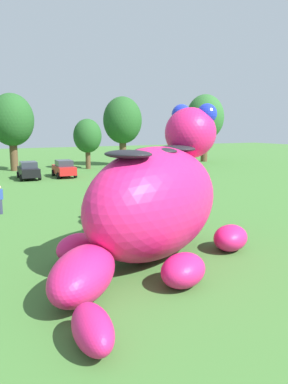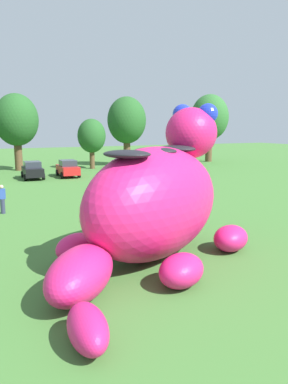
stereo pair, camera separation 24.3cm
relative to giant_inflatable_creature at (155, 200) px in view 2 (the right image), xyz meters
The scene contains 11 objects.
ground_plane 2.49m from the giant_inflatable_creature, 131.37° to the left, with size 160.00×160.00×0.00m, color #427533.
giant_inflatable_creature is the anchor object (origin of this frame).
car_black 25.03m from the giant_inflatable_creature, 91.91° to the left, with size 2.04×4.15×1.72m.
car_red 25.23m from the giant_inflatable_creature, 83.86° to the left, with size 2.04×4.15×1.72m.
tree_centre 33.24m from the giant_inflatable_creature, 91.97° to the left, with size 4.98×4.98×8.85m.
tree_centre_right 32.05m from the giant_inflatable_creature, 76.94° to the left, with size 3.39×3.39×6.02m.
tree_mid_right 35.34m from the giant_inflatable_creature, 69.09° to the left, with size 5.03×5.03×8.92m.
tree_right 37.64m from the giant_inflatable_creature, 55.55° to the left, with size 4.26×4.26×7.56m.
tree_far_right 42.08m from the giant_inflatable_creature, 52.17° to the left, with size 5.46×5.46×9.70m.
spectator_near_inflatable 21.62m from the giant_inflatable_creature, 73.06° to the left, with size 0.38×0.26×1.71m.
spectator_mid_field 11.48m from the giant_inflatable_creature, 115.12° to the left, with size 0.38×0.26×1.71m.
Camera 2 is at (-5.75, -13.55, 5.07)m, focal length 34.90 mm.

